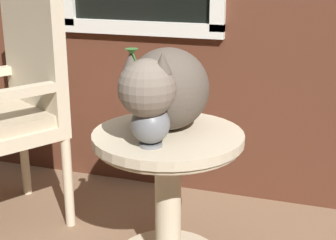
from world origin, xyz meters
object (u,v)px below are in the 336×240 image
at_px(wicker_chair, 13,100).
at_px(pewter_vase_with_ivy, 150,119).
at_px(wicker_side_table, 168,175).
at_px(cat, 165,89).

xyz_separation_m(wicker_chair, pewter_vase_with_ivy, (0.77, -0.31, 0.08)).
bearing_deg(wicker_side_table, cat, 137.35).
distance_m(wicker_chair, cat, 0.79).
relative_size(wicker_chair, pewter_vase_with_ivy, 3.13).
height_order(cat, pewter_vase_with_ivy, pewter_vase_with_ivy).
bearing_deg(cat, pewter_vase_with_ivy, -88.66).
xyz_separation_m(wicker_side_table, pewter_vase_with_ivy, (-0.01, -0.15, 0.27)).
xyz_separation_m(wicker_chair, cat, (0.77, -0.14, 0.15)).
bearing_deg(pewter_vase_with_ivy, wicker_side_table, 84.57).
bearing_deg(wicker_chair, cat, -10.26).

